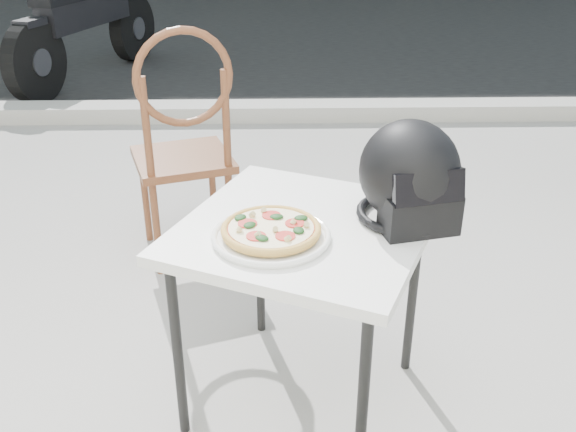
{
  "coord_description": "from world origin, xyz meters",
  "views": [
    {
      "loc": [
        0.37,
        -1.81,
        1.58
      ],
      "look_at": [
        0.4,
        -0.14,
        0.73
      ],
      "focal_mm": 40.0,
      "sensor_mm": 36.0,
      "label": 1
    }
  ],
  "objects_px": {
    "cafe_table_main": "(304,242)",
    "plate": "(271,236)",
    "motorcycle": "(87,26)",
    "pizza": "(271,229)",
    "cafe_chair_main": "(184,136)",
    "helmet": "(410,178)"
  },
  "relations": [
    {
      "from": "cafe_table_main",
      "to": "plate",
      "type": "xyz_separation_m",
      "value": [
        -0.1,
        -0.09,
        0.07
      ]
    },
    {
      "from": "cafe_table_main",
      "to": "plate",
      "type": "relative_size",
      "value": 2.06
    },
    {
      "from": "cafe_table_main",
      "to": "motorcycle",
      "type": "height_order",
      "value": "motorcycle"
    },
    {
      "from": "pizza",
      "to": "motorcycle",
      "type": "xyz_separation_m",
      "value": [
        -1.69,
        4.43,
        -0.23
      ]
    },
    {
      "from": "pizza",
      "to": "motorcycle",
      "type": "bearing_deg",
      "value": 110.85
    },
    {
      "from": "cafe_table_main",
      "to": "pizza",
      "type": "bearing_deg",
      "value": -137.53
    },
    {
      "from": "cafe_chair_main",
      "to": "plate",
      "type": "bearing_deg",
      "value": 91.74
    },
    {
      "from": "pizza",
      "to": "helmet",
      "type": "bearing_deg",
      "value": 16.03
    },
    {
      "from": "cafe_table_main",
      "to": "pizza",
      "type": "relative_size",
      "value": 3.04
    },
    {
      "from": "plate",
      "to": "cafe_chair_main",
      "type": "bearing_deg",
      "value": 109.98
    },
    {
      "from": "plate",
      "to": "helmet",
      "type": "xyz_separation_m",
      "value": [
        0.42,
        0.12,
        0.13
      ]
    },
    {
      "from": "cafe_table_main",
      "to": "motorcycle",
      "type": "relative_size",
      "value": 0.44
    },
    {
      "from": "cafe_table_main",
      "to": "cafe_chair_main",
      "type": "xyz_separation_m",
      "value": [
        -0.49,
        0.97,
        -0.0
      ]
    },
    {
      "from": "plate",
      "to": "pizza",
      "type": "distance_m",
      "value": 0.02
    },
    {
      "from": "pizza",
      "to": "helmet",
      "type": "height_order",
      "value": "helmet"
    },
    {
      "from": "cafe_table_main",
      "to": "cafe_chair_main",
      "type": "relative_size",
      "value": 0.85
    },
    {
      "from": "cafe_table_main",
      "to": "helmet",
      "type": "relative_size",
      "value": 2.54
    },
    {
      "from": "helmet",
      "to": "cafe_chair_main",
      "type": "distance_m",
      "value": 1.26
    },
    {
      "from": "plate",
      "to": "cafe_chair_main",
      "type": "distance_m",
      "value": 1.13
    },
    {
      "from": "helmet",
      "to": "motorcycle",
      "type": "relative_size",
      "value": 0.17
    },
    {
      "from": "cafe_chair_main",
      "to": "motorcycle",
      "type": "height_order",
      "value": "cafe_chair_main"
    },
    {
      "from": "cafe_table_main",
      "to": "pizza",
      "type": "height_order",
      "value": "pizza"
    }
  ]
}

